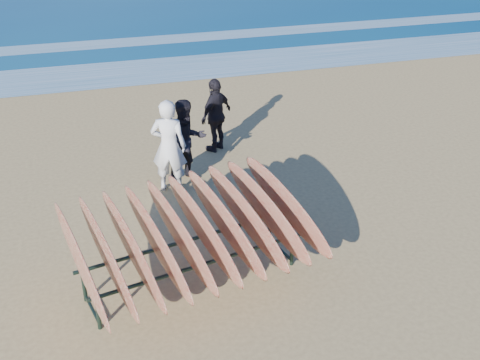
% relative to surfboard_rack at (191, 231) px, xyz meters
% --- Properties ---
extents(ground, '(120.00, 120.00, 0.00)m').
position_rel_surfboard_rack_xyz_m(ground, '(1.04, 0.31, -0.86)').
color(ground, tan).
rests_on(ground, ground).
extents(foam_near, '(160.00, 160.00, 0.00)m').
position_rel_surfboard_rack_xyz_m(foam_near, '(1.04, 10.31, -0.85)').
color(foam_near, white).
rests_on(foam_near, ground).
extents(foam_far, '(160.00, 160.00, 0.00)m').
position_rel_surfboard_rack_xyz_m(foam_far, '(1.04, 13.81, -0.85)').
color(foam_far, white).
rests_on(foam_far, ground).
extents(surfboard_rack, '(3.61, 3.11, 1.37)m').
position_rel_surfboard_rack_xyz_m(surfboard_rack, '(0.00, 0.00, 0.00)').
color(surfboard_rack, '#1D2E26').
rests_on(surfboard_rack, ground).
extents(person_white, '(0.75, 0.63, 1.76)m').
position_rel_surfboard_rack_xyz_m(person_white, '(0.23, 2.87, 0.02)').
color(person_white, white).
rests_on(person_white, ground).
extents(person_dark_a, '(0.91, 0.79, 1.61)m').
position_rel_surfboard_rack_xyz_m(person_dark_a, '(0.62, 3.16, -0.05)').
color(person_dark_a, black).
rests_on(person_dark_a, ground).
extents(person_dark_b, '(0.95, 0.87, 1.56)m').
position_rel_surfboard_rack_xyz_m(person_dark_b, '(1.50, 4.37, -0.08)').
color(person_dark_b, black).
rests_on(person_dark_b, ground).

